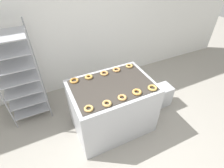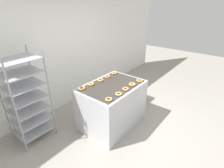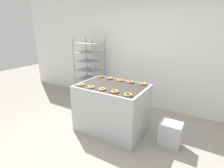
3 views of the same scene
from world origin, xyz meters
name	(u,v)px [view 3 (image 3 of 3)]	position (x,y,z in m)	size (l,w,h in m)	color
ground_plane	(91,148)	(0.00, 0.00, 0.00)	(14.00, 14.00, 0.00)	#9E998E
wall_back	(142,51)	(0.00, 2.12, 1.40)	(8.00, 0.05, 2.80)	white
fryer_machine	(112,108)	(0.00, 0.69, 0.46)	(1.27, 0.89, 0.92)	#B7BABF
baking_rack_cart	(90,70)	(-1.24, 1.63, 0.87)	(0.63, 0.55, 1.70)	gray
glaze_bin	(170,134)	(1.11, 0.76, 0.21)	(0.36, 0.28, 0.43)	#B7BABF
donut_near_leftmost	(81,85)	(-0.48, 0.38, 0.94)	(0.12, 0.12, 0.03)	tan
donut_near_left	(91,87)	(-0.23, 0.36, 0.94)	(0.12, 0.12, 0.03)	tan
donut_near_center	(102,89)	(0.00, 0.38, 0.94)	(0.12, 0.12, 0.03)	tan
donut_near_right	(115,91)	(0.24, 0.39, 0.94)	(0.13, 0.13, 0.04)	gold
donut_near_rightmost	(128,95)	(0.49, 0.37, 0.94)	(0.14, 0.14, 0.03)	tan
donut_far_leftmost	(101,77)	(-0.48, 1.03, 0.94)	(0.13, 0.13, 0.03)	gold
donut_far_left	(110,78)	(-0.25, 1.01, 0.94)	(0.13, 0.13, 0.04)	gold
donut_far_center	(120,80)	(0.01, 1.00, 0.94)	(0.13, 0.13, 0.03)	#DC9851
donut_far_right	(131,82)	(0.23, 1.01, 0.94)	(0.13, 0.13, 0.03)	tan
donut_far_rightmost	(143,84)	(0.48, 1.02, 0.94)	(0.12, 0.12, 0.03)	tan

